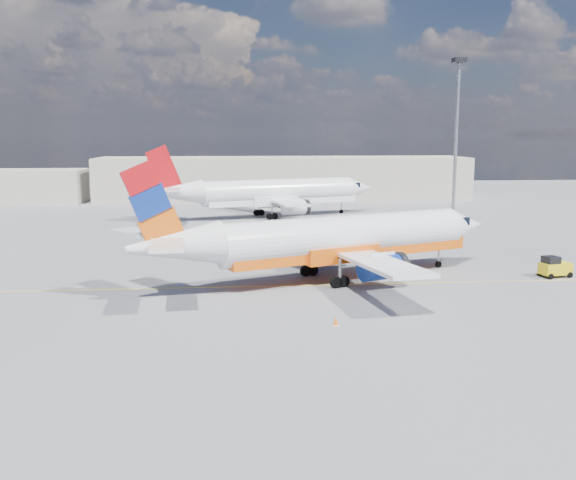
{
  "coord_description": "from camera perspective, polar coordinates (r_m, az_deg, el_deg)",
  "views": [
    {
      "loc": [
        -4.96,
        -48.16,
        12.29
      ],
      "look_at": [
        -0.31,
        4.91,
        3.5
      ],
      "focal_mm": 40.0,
      "sensor_mm": 36.0,
      "label": 1
    }
  ],
  "objects": [
    {
      "name": "floodlight_mast",
      "position": [
        90.06,
        14.75,
        9.73
      ],
      "size": [
        1.62,
        1.62,
        22.24
      ],
      "color": "#9C9CA4",
      "rests_on": "ground"
    },
    {
      "name": "gse_tug",
      "position": [
        60.49,
        22.6,
        -2.24
      ],
      "size": [
        2.84,
        2.1,
        1.85
      ],
      "rotation": [
        0.0,
        0.0,
        0.22
      ],
      "color": "black",
      "rests_on": "ground"
    },
    {
      "name": "ground",
      "position": [
        49.95,
        0.85,
        -4.88
      ],
      "size": [
        240.0,
        240.0,
        0.0
      ],
      "primitive_type": "plane",
      "color": "slate",
      "rests_on": "ground"
    },
    {
      "name": "second_jet",
      "position": [
        95.96,
        -1.48,
        4.19
      ],
      "size": [
        35.88,
        27.22,
        10.91
      ],
      "rotation": [
        0.0,
        0.0,
        0.33
      ],
      "color": "white",
      "rests_on": "ground"
    },
    {
      "name": "main_jet",
      "position": [
        54.3,
        4.13,
        0.04
      ],
      "size": [
        34.31,
        25.87,
        10.54
      ],
      "rotation": [
        0.0,
        0.0,
        0.4
      ],
      "color": "white",
      "rests_on": "ground"
    },
    {
      "name": "taxi_line",
      "position": [
        52.85,
        0.52,
        -4.07
      ],
      "size": [
        70.0,
        0.15,
        0.01
      ],
      "primitive_type": "cube",
      "color": "yellow",
      "rests_on": "ground"
    },
    {
      "name": "terminal_annex",
      "position": [
        126.99,
        -23.45,
        4.4
      ],
      "size": [
        26.0,
        10.0,
        6.0
      ],
      "primitive_type": "cube",
      "color": "beige",
      "rests_on": "ground"
    },
    {
      "name": "terminal_main",
      "position": [
        123.84,
        -0.39,
        5.53
      ],
      "size": [
        70.0,
        14.0,
        8.0
      ],
      "primitive_type": "cube",
      "color": "beige",
      "rests_on": "ground"
    },
    {
      "name": "traffic_cone",
      "position": [
        42.09,
        4.26,
        -7.23
      ],
      "size": [
        0.42,
        0.42,
        0.59
      ],
      "color": "white",
      "rests_on": "ground"
    }
  ]
}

